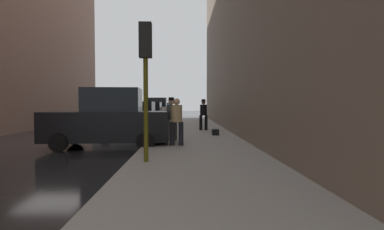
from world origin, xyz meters
The scene contains 14 objects.
ground_plane centered at (0.00, 0.00, 0.00)m, with size 120.00×120.00×0.00m, color black.
sidewalk centered at (6.00, 0.00, 0.07)m, with size 4.00×40.00×0.15m, color gray.
parked_black_suv centered at (2.65, -1.12, 1.03)m, with size 4.67×2.20×2.25m.
parked_gray_coupe centered at (2.65, 4.81, 0.85)m, with size 4.25×2.16×1.79m.
parked_blue_sedan centered at (2.65, 10.30, 0.85)m, with size 4.25×2.16×1.79m.
parked_white_van centered at (2.65, 16.50, 1.03)m, with size 4.64×2.15×2.25m.
parked_dark_green_sedan centered at (2.65, 22.85, 0.85)m, with size 4.22×2.09×1.79m.
parked_silver_sedan centered at (2.65, 29.21, 0.85)m, with size 4.23×2.11×1.79m.
fire_hydrant centered at (4.45, 4.28, 0.50)m, with size 0.42×0.22×0.70m.
traffic_light centered at (4.50, -4.72, 2.76)m, with size 0.32×0.32×3.60m.
pedestrian_with_beanie centered at (4.98, -0.21, 1.14)m, with size 0.53×0.49×1.78m.
pedestrian_in_tan_coat centered at (5.23, -1.65, 1.10)m, with size 0.53×0.47×1.71m.
pedestrian_with_fedora centered at (6.63, 4.68, 1.14)m, with size 0.53×0.48×1.78m.
duffel_bag centered at (7.02, 1.86, 0.29)m, with size 0.32×0.44×0.28m.
Camera 1 is at (5.48, -12.53, 1.66)m, focal length 28.00 mm.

